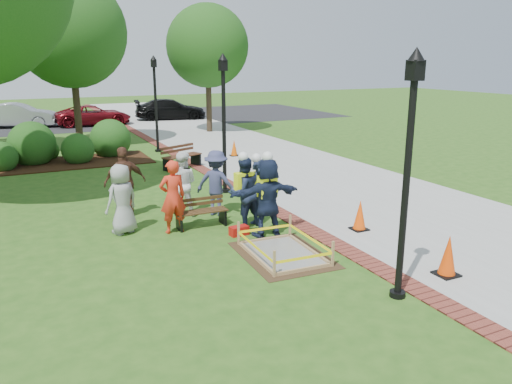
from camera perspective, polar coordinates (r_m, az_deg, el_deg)
name	(u,v)px	position (r m, az deg, el deg)	size (l,w,h in m)	color
ground	(259,251)	(11.00, 0.38, -6.79)	(100.00, 100.00, 0.00)	#285116
sidewalk	(261,156)	(21.78, 0.56, 4.17)	(6.00, 60.00, 0.02)	#9E9E99
brick_edging	(190,162)	(20.57, -7.59, 3.41)	(0.50, 60.00, 0.03)	maroon
mulch_bed	(61,163)	(21.60, -21.37, 3.07)	(7.00, 3.00, 0.05)	#381E0F
parking_lot	(87,120)	(36.67, -18.79, 7.75)	(36.00, 12.00, 0.01)	black
wet_concrete_pad	(283,245)	(10.72, 3.10, -6.06)	(1.81, 2.38, 0.55)	#47331E
bench_near	(201,218)	(12.56, -6.28, -2.98)	(1.33, 0.46, 0.71)	#4C321A
bench_far	(182,161)	(19.40, -8.44, 3.49)	(1.70, 1.14, 0.88)	#552C1D
cone_front	(448,257)	(10.34, 21.09, -6.90)	(0.42, 0.42, 0.83)	black
cone_back	(360,216)	(12.44, 11.78, -2.69)	(0.39, 0.39, 0.77)	black
cone_far	(234,148)	(21.69, -2.51, 5.00)	(0.36, 0.36, 0.71)	black
toolbox	(239,231)	(11.95, -1.96, -4.44)	(0.44, 0.24, 0.22)	#AD120D
lamp_near	(408,159)	(8.59, 17.00, 3.63)	(0.28, 0.28, 4.26)	black
lamp_mid	(224,113)	(15.38, -3.71, 8.95)	(0.28, 0.28, 4.26)	black
lamp_far	(155,96)	(22.96, -11.43, 10.65)	(0.28, 0.28, 4.26)	black
tree_back	(70,32)	(25.64, -20.47, 16.76)	(5.14, 5.14, 7.88)	#3D2D1E
tree_right	(208,46)	(29.13, -5.56, 16.26)	(4.59, 4.59, 7.10)	#3D2D1E
shrub_a	(3,171)	(21.16, -26.93, 2.19)	(1.20, 1.20, 1.20)	#1B4D16
shrub_b	(34,164)	(22.01, -24.01, 2.96)	(1.85, 1.85, 1.85)	#1B4D16
shrub_c	(79,163)	(21.54, -19.56, 3.15)	(1.30, 1.30, 1.30)	#1B4D16
shrub_d	(112,156)	(22.71, -16.16, 4.00)	(1.73, 1.73, 1.73)	#1B4D16
shrub_e	(49,159)	(22.82, -22.54, 3.49)	(0.87, 0.87, 0.87)	#1B4D16
casual_person_a	(122,199)	(12.29, -15.08, -0.80)	(0.64, 0.54, 1.69)	#969696
casual_person_b	(173,197)	(12.07, -9.50, -0.56)	(0.59, 0.39, 1.78)	red
casual_person_c	(182,184)	(13.41, -8.47, 0.92)	(0.65, 0.57, 1.72)	white
casual_person_d	(125,182)	(13.58, -14.74, 1.09)	(0.62, 0.42, 1.88)	#573123
casual_person_e	(216,183)	(13.33, -4.54, 1.02)	(0.66, 0.64, 1.75)	#373B61
hivis_worker_a	(267,195)	(11.69, 1.30, -0.31)	(0.61, 0.41, 2.03)	#17283E
hivis_worker_b	(256,188)	(12.66, 0.03, 0.42)	(0.61, 0.61, 1.80)	#16203A
hivis_worker_c	(244,190)	(12.32, -1.44, 0.21)	(0.62, 0.47, 1.90)	#171E3E
parked_car_b	(20,127)	(34.40, -25.40, 6.68)	(4.95, 2.15, 1.62)	#A4A4A9
parked_car_c	(94,125)	(33.74, -17.99, 7.26)	(4.25, 1.85, 1.39)	maroon
parked_car_d	(171,119)	(35.90, -9.71, 8.18)	(4.71, 2.05, 1.54)	black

